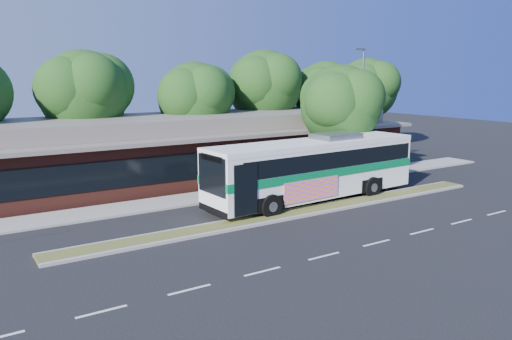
# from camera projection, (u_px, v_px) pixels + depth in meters

# --- Properties ---
(ground) EXTENTS (120.00, 120.00, 0.00)m
(ground) POSITION_uv_depth(u_px,v_px,m) (306.00, 216.00, 26.01)
(ground) COLOR black
(ground) RESTS_ON ground
(median_strip) EXTENTS (26.00, 1.10, 0.15)m
(median_strip) POSITION_uv_depth(u_px,v_px,m) (299.00, 212.00, 26.49)
(median_strip) COLOR brown
(median_strip) RESTS_ON ground
(sidewalk) EXTENTS (44.00, 2.60, 0.12)m
(sidewalk) POSITION_uv_depth(u_px,v_px,m) (242.00, 192.00, 31.29)
(sidewalk) COLOR gray
(sidewalk) RESTS_ON ground
(plaza_building) EXTENTS (33.20, 11.20, 4.45)m
(plaza_building) POSITION_uv_depth(u_px,v_px,m) (196.00, 146.00, 36.36)
(plaza_building) COLOR #55231B
(plaza_building) RESTS_ON ground
(lamp_post) EXTENTS (0.93, 0.18, 9.07)m
(lamp_post) POSITION_uv_depth(u_px,v_px,m) (361.00, 109.00, 35.12)
(lamp_post) COLOR slate
(lamp_post) RESTS_ON ground
(tree_bg_b) EXTENTS (6.69, 6.00, 9.00)m
(tree_bg_b) POSITION_uv_depth(u_px,v_px,m) (89.00, 91.00, 34.74)
(tree_bg_b) COLOR black
(tree_bg_b) RESTS_ON ground
(tree_bg_c) EXTENTS (6.24, 5.60, 8.26)m
(tree_bg_c) POSITION_uv_depth(u_px,v_px,m) (199.00, 97.00, 38.23)
(tree_bg_c) COLOR black
(tree_bg_c) RESTS_ON ground
(tree_bg_d) EXTENTS (6.91, 6.20, 9.37)m
(tree_bg_d) POSITION_uv_depth(u_px,v_px,m) (268.00, 85.00, 42.65)
(tree_bg_d) COLOR black
(tree_bg_d) RESTS_ON ground
(tree_bg_e) EXTENTS (6.47, 5.80, 8.50)m
(tree_bg_e) POSITION_uv_depth(u_px,v_px,m) (329.00, 92.00, 45.10)
(tree_bg_e) COLOR black
(tree_bg_e) RESTS_ON ground
(tree_bg_f) EXTENTS (6.69, 6.00, 8.92)m
(tree_bg_f) POSITION_uv_depth(u_px,v_px,m) (369.00, 87.00, 49.06)
(tree_bg_f) COLOR black
(tree_bg_f) RESTS_ON ground
(transit_bus) EXTENTS (13.88, 3.72, 3.86)m
(transit_bus) POSITION_uv_depth(u_px,v_px,m) (315.00, 164.00, 28.92)
(transit_bus) COLOR white
(transit_bus) RESTS_ON ground
(sedan) EXTENTS (4.79, 2.33, 1.34)m
(sedan) POSITION_uv_depth(u_px,v_px,m) (68.00, 190.00, 28.91)
(sedan) COLOR silver
(sedan) RESTS_ON ground
(sidewalk_tree) EXTENTS (6.22, 5.58, 7.97)m
(sidewalk_tree) POSITION_uv_depth(u_px,v_px,m) (344.00, 103.00, 34.60)
(sidewalk_tree) COLOR black
(sidewalk_tree) RESTS_ON ground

